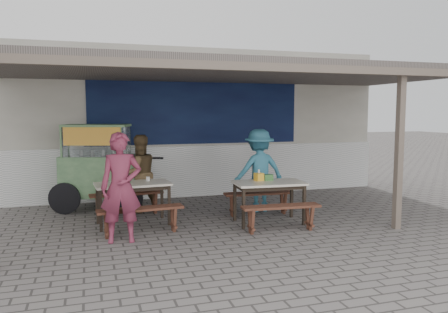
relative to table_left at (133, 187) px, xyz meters
name	(u,v)px	position (x,y,z in m)	size (l,w,h in m)	color
ground	(250,226)	(1.95, -0.72, -0.67)	(60.00, 60.00, 0.00)	#635E5A
back_wall	(200,123)	(1.95, 2.86, 1.05)	(9.00, 1.28, 3.50)	beige
warung_roof	(235,74)	(1.96, 0.18, 2.05)	(9.00, 4.21, 2.81)	#5D5550
table_left	(133,187)	(0.00, 0.00, 0.00)	(1.34, 0.77, 0.75)	white
bench_left_street	(141,215)	(0.05, -0.71, -0.33)	(1.41, 0.38, 0.45)	brown
bench_left_wall	(127,199)	(-0.05, 0.71, -0.33)	(1.41, 0.38, 0.45)	brown
table_right	(269,186)	(2.35, -0.61, 0.00)	(1.28, 0.79, 0.75)	white
bench_right_street	(281,212)	(2.31, -1.23, -0.34)	(1.35, 0.37, 0.45)	brown
bench_right_wall	(258,198)	(2.39, 0.00, -0.34)	(1.35, 0.37, 0.45)	brown
vendor_cart	(99,164)	(-0.52, 1.42, 0.28)	(2.25, 1.28, 1.75)	#739C68
patron_street_side	(121,187)	(-0.27, -1.00, 0.18)	(0.62, 0.41, 1.70)	maroon
patron_wall_side	(139,174)	(0.23, 0.97, 0.11)	(0.75, 0.59, 1.55)	brown
patron_right_table	(259,170)	(2.53, 0.33, 0.16)	(1.07, 0.62, 1.66)	teal
tissue_box	(259,177)	(2.22, -0.43, 0.15)	(0.14, 0.14, 0.14)	gold
donation_box	(268,177)	(2.40, -0.45, 0.14)	(0.17, 0.11, 0.11)	#34672E
condiment_jar	(148,179)	(0.29, 0.14, 0.12)	(0.07, 0.07, 0.08)	silver
condiment_bowl	(122,181)	(-0.18, 0.13, 0.10)	(0.17, 0.17, 0.04)	silver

